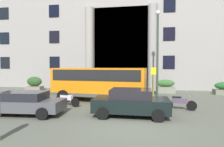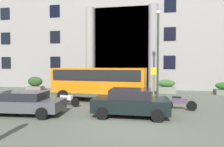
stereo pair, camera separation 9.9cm
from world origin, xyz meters
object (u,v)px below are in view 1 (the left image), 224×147
object	(u,v)px
parked_coupe_end	(131,102)
lamppost_plaza_centre	(158,47)
orange_minibus	(99,81)
motorcycle_far_end	(179,103)
hedge_planter_far_east	(166,87)
scooter_by_planter	(66,99)
hedge_planter_entrance_right	(34,84)
parked_estate_mid	(24,103)
hedge_planter_entrance_left	(96,84)
bus_stop_sign	(153,79)

from	to	relation	value
parked_coupe_end	lamppost_plaza_centre	size ratio (longest dim) A/B	0.53
orange_minibus	motorcycle_far_end	size ratio (longest dim) A/B	3.69
orange_minibus	motorcycle_far_end	distance (m)	6.05
hedge_planter_far_east	scooter_by_planter	size ratio (longest dim) A/B	0.93
hedge_planter_far_east	hedge_planter_entrance_right	bearing A→B (deg)	-178.99
motorcycle_far_end	parked_estate_mid	bearing A→B (deg)	-157.78
hedge_planter_entrance_right	parked_coupe_end	bearing A→B (deg)	-38.86
hedge_planter_far_east	hedge_planter_entrance_left	bearing A→B (deg)	179.57
scooter_by_planter	motorcycle_far_end	world-z (taller)	same
bus_stop_sign	orange_minibus	bearing A→B (deg)	-154.98
orange_minibus	parked_estate_mid	xyz separation A→B (m)	(-3.17, -4.81, -0.86)
hedge_planter_entrance_right	parked_estate_mid	xyz separation A→B (m)	(5.29, -9.68, -0.06)
bus_stop_sign	lamppost_plaza_centre	world-z (taller)	lamppost_plaza_centre
hedge_planter_entrance_left	parked_coupe_end	distance (m)	10.21
lamppost_plaza_centre	motorcycle_far_end	bearing A→B (deg)	-80.18
hedge_planter_entrance_right	parked_estate_mid	distance (m)	11.03
hedge_planter_far_east	lamppost_plaza_centre	size ratio (longest dim) A/B	0.24
hedge_planter_entrance_left	hedge_planter_entrance_right	world-z (taller)	hedge_planter_entrance_left
parked_estate_mid	scooter_by_planter	size ratio (longest dim) A/B	2.25
hedge_planter_entrance_right	motorcycle_far_end	size ratio (longest dim) A/B	0.90
parked_estate_mid	hedge_planter_entrance_right	bearing A→B (deg)	115.08
hedge_planter_far_east	parked_estate_mid	bearing A→B (deg)	-131.38
hedge_planter_entrance_right	lamppost_plaza_centre	xyz separation A→B (m)	(13.06, -1.90, 3.69)
scooter_by_planter	motorcycle_far_end	size ratio (longest dim) A/B	0.99
hedge_planter_entrance_left	hedge_planter_entrance_right	xyz separation A→B (m)	(-6.90, -0.30, -0.10)
hedge_planter_entrance_left	hedge_planter_entrance_right	bearing A→B (deg)	-177.49
bus_stop_sign	hedge_planter_entrance_left	world-z (taller)	bus_stop_sign
hedge_planter_far_east	lamppost_plaza_centre	distance (m)	4.45
bus_stop_sign	hedge_planter_entrance_left	size ratio (longest dim) A/B	1.50
hedge_planter_far_east	parked_coupe_end	distance (m)	9.67
parked_coupe_end	scooter_by_planter	distance (m)	4.85
parked_estate_mid	motorcycle_far_end	bearing A→B (deg)	12.77
hedge_planter_far_east	lamppost_plaza_centre	xyz separation A→B (m)	(-0.98, -2.14, 3.78)
orange_minibus	bus_stop_sign	bearing A→B (deg)	30.30
hedge_planter_entrance_right	lamppost_plaza_centre	bearing A→B (deg)	-8.26
parked_coupe_end	motorcycle_far_end	xyz separation A→B (m)	(2.82, 1.84, -0.29)
motorcycle_far_end	hedge_planter_entrance_right	bearing A→B (deg)	158.81
hedge_planter_entrance_left	hedge_planter_far_east	distance (m)	7.14
bus_stop_sign	hedge_planter_entrance_right	xyz separation A→B (m)	(-12.66, 2.90, -0.86)
orange_minibus	lamppost_plaza_centre	distance (m)	6.19
motorcycle_far_end	scooter_by_planter	bearing A→B (deg)	-174.13
orange_minibus	hedge_planter_entrance_left	size ratio (longest dim) A/B	4.22
parked_coupe_end	scooter_by_planter	world-z (taller)	parked_coupe_end
hedge_planter_far_east	scooter_by_planter	xyz separation A→B (m)	(-7.37, -7.39, -0.19)
hedge_planter_entrance_right	scooter_by_planter	distance (m)	9.77
hedge_planter_entrance_left	motorcycle_far_end	xyz separation A→B (m)	(7.06, -7.44, -0.38)
hedge_planter_entrance_right	motorcycle_far_end	bearing A→B (deg)	-27.08
hedge_planter_entrance_left	scooter_by_planter	distance (m)	7.45
orange_minibus	scooter_by_planter	world-z (taller)	orange_minibus
parked_coupe_end	parked_estate_mid	world-z (taller)	parked_coupe_end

